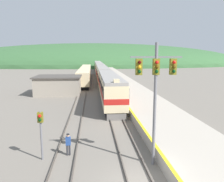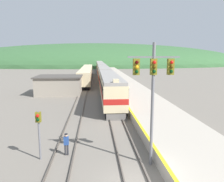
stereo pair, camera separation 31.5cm
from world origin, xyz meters
TOP-DOWN VIEW (x-y plane):
  - track_main at (0.00, 70.00)m, footprint 1.52×180.00m
  - track_siding at (-4.68, 70.00)m, footprint 1.52×180.00m
  - platform at (4.79, 50.00)m, footprint 6.24×140.00m
  - distant_hills at (0.00, 152.86)m, footprint 225.77×101.60m
  - station_shed at (-9.02, 30.31)m, footprint 8.50×6.94m
  - express_train_lead_car at (0.00, 22.59)m, footprint 2.87×21.02m
  - carriage_second at (0.00, 45.01)m, footprint 2.86×21.59m
  - carriage_third at (0.00, 67.47)m, footprint 2.86×21.59m
  - carriage_fourth at (0.00, 89.94)m, footprint 2.86×21.59m
  - siding_train at (-4.68, 52.95)m, footprint 2.90×39.52m
  - signal_mast_main at (1.36, 2.25)m, footprint 3.30×0.42m
  - signal_post_siding at (-6.26, 3.61)m, footprint 0.36×0.42m
  - track_worker at (-4.49, 4.15)m, footprint 0.37×0.23m

SIDE VIEW (x-z plane):
  - distant_hills at x=0.00m, z-range -15.55..15.55m
  - track_main at x=0.00m, z-range 0.00..0.16m
  - track_siding at x=-4.68m, z-range 0.00..0.16m
  - platform at x=4.79m, z-range -0.01..0.92m
  - track_worker at x=-4.49m, z-range 0.11..1.76m
  - station_shed at x=-9.02m, z-range 0.02..3.45m
  - siding_train at x=-4.68m, z-range 0.06..3.74m
  - carriage_second at x=0.00m, z-range 0.19..4.49m
  - carriage_third at x=0.00m, z-range 0.19..4.49m
  - carriage_fourth at x=0.00m, z-range 0.19..4.49m
  - express_train_lead_car at x=0.00m, z-range 0.02..4.68m
  - signal_post_siding at x=-6.26m, z-range 0.78..4.28m
  - signal_mast_main at x=1.36m, z-range 1.53..9.63m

